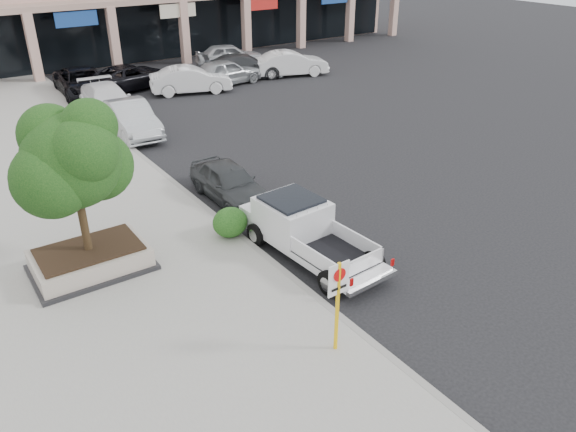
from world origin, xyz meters
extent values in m
plane|color=black|center=(0.00, 0.00, 0.00)|extent=(120.00, 120.00, 0.00)
cube|color=gray|center=(-5.50, 6.00, 0.07)|extent=(8.00, 52.00, 0.15)
cube|color=gray|center=(-1.55, 6.00, 0.07)|extent=(0.20, 52.00, 0.15)
cube|color=tan|center=(28.00, 27.05, 2.10)|extent=(0.55, 0.55, 4.20)
cube|color=black|center=(8.00, 28.95, 2.00)|extent=(39.20, 0.08, 3.90)
cube|color=black|center=(-5.96, 3.66, 0.21)|extent=(3.20, 2.20, 0.12)
cube|color=gray|center=(-5.96, 3.66, 0.52)|extent=(3.00, 2.00, 0.50)
cube|color=black|center=(-5.96, 3.66, 0.80)|extent=(2.70, 1.70, 0.06)
cylinder|color=#2F2312|center=(-5.96, 3.66, 1.93)|extent=(0.22, 0.22, 2.20)
sphere|color=#0E330F|center=(-5.96, 3.66, 3.43)|extent=(2.50, 2.50, 2.50)
sphere|color=#0E330F|center=(-5.26, 3.96, 3.03)|extent=(1.90, 1.90, 1.90)
sphere|color=#0E330F|center=(-6.26, 4.16, 4.03)|extent=(1.60, 1.60, 1.60)
cylinder|color=yellow|center=(-2.39, -2.81, 1.30)|extent=(0.09, 0.09, 2.30)
cube|color=white|center=(-2.39, -2.81, 2.05)|extent=(0.55, 0.03, 0.78)
cylinder|color=red|center=(-2.39, -2.84, 2.17)|extent=(0.32, 0.01, 0.32)
ellipsoid|color=#144012|center=(-1.80, 3.14, 0.62)|extent=(1.10, 0.99, 0.93)
imported|color=#303335|center=(-0.38, 5.73, 0.67)|extent=(1.59, 3.92, 1.33)
imported|color=#AFB3B7|center=(-0.73, 14.44, 0.78)|extent=(1.92, 4.82, 1.56)
imported|color=white|center=(-0.62, 18.05, 0.76)|extent=(2.46, 5.36, 1.52)
imported|color=black|center=(-0.58, 22.51, 0.76)|extent=(2.93, 5.67, 1.53)
imported|color=#9CA0A4|center=(7.36, 20.11, 0.79)|extent=(4.81, 2.39, 1.58)
imported|color=silver|center=(4.79, 19.62, 0.76)|extent=(4.91, 2.93, 1.53)
imported|color=#2C2E31|center=(9.20, 20.96, 0.75)|extent=(5.56, 3.85, 1.49)
imported|color=black|center=(2.19, 22.41, 0.73)|extent=(5.68, 3.62, 1.46)
imported|color=#A7ABAF|center=(9.91, 24.21, 0.79)|extent=(4.98, 3.11, 1.58)
imported|color=silver|center=(12.00, 19.79, 0.79)|extent=(5.05, 3.03, 1.57)
camera|label=1|loc=(-8.94, -10.45, 8.78)|focal=35.00mm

